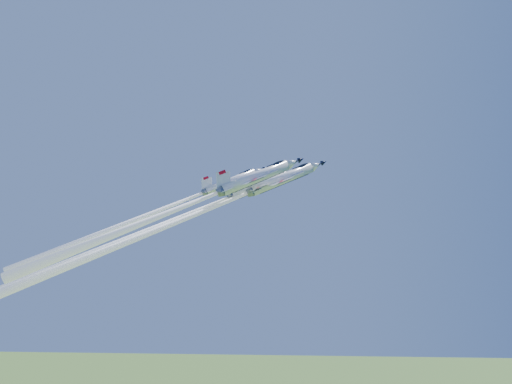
# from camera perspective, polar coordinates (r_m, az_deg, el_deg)

# --- Properties ---
(jet_lead) EXTENTS (54.95, 21.19, 56.71)m
(jet_lead) POSITION_cam_1_polar(r_m,az_deg,el_deg) (112.19, -9.74, -3.71)
(jet_lead) COLOR white
(jet_left) EXTENTS (48.63, 18.84, 49.38)m
(jet_left) POSITION_cam_1_polar(r_m,az_deg,el_deg) (114.53, -10.21, -3.58)
(jet_left) COLOR white
(jet_right) EXTENTS (42.50, 17.03, 38.17)m
(jet_right) POSITION_cam_1_polar(r_m,az_deg,el_deg) (105.68, -8.50, -1.94)
(jet_right) COLOR white
(jet_slot) EXTENTS (37.34, 14.65, 36.24)m
(jet_slot) POSITION_cam_1_polar(r_m,az_deg,el_deg) (110.04, -10.55, -2.17)
(jet_slot) COLOR white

